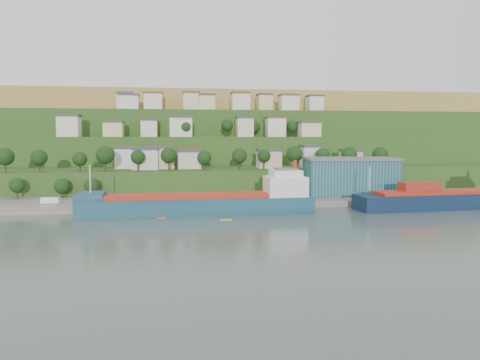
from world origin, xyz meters
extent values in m
plane|color=#414F4C|center=(0.00, 0.00, 0.00)|extent=(500.00, 500.00, 0.00)
cube|color=slate|center=(20.00, 28.00, 0.00)|extent=(220.00, 26.00, 4.00)
cube|color=slate|center=(-55.00, 22.00, 0.00)|extent=(40.00, 18.00, 2.40)
cube|color=#284719|center=(0.00, 56.00, 0.00)|extent=(260.00, 32.00, 20.00)
cube|color=#284719|center=(0.00, 86.00, 0.00)|extent=(280.00, 32.00, 44.00)
cube|color=#284719|center=(0.00, 116.00, 0.00)|extent=(300.00, 32.00, 70.00)
cube|color=olive|center=(0.00, 190.00, 0.00)|extent=(360.00, 120.00, 96.00)
cube|color=silver|center=(-26.82, 59.16, 13.72)|extent=(9.93, 7.98, 7.44)
cube|color=#3F3F44|center=(-26.82, 59.16, 17.89)|extent=(10.53, 8.58, 0.90)
cube|color=silver|center=(-20.24, 51.06, 13.60)|extent=(9.28, 7.80, 7.20)
cube|color=#3F3F44|center=(-20.24, 51.06, 17.65)|extent=(9.88, 8.40, 0.90)
cube|color=beige|center=(-15.65, 54.69, 13.85)|extent=(8.87, 8.42, 7.71)
cube|color=#3F3F44|center=(-15.65, 54.69, 18.16)|extent=(9.47, 9.02, 0.90)
cube|color=beige|center=(-14.13, 55.76, 13.08)|extent=(8.79, 8.53, 6.16)
cube|color=brown|center=(-14.13, 55.76, 16.61)|extent=(9.39, 9.13, 0.90)
cube|color=beige|center=(-4.00, 54.69, 13.15)|extent=(8.53, 8.85, 6.29)
cube|color=#3F3F44|center=(-4.00, 54.69, 16.74)|extent=(9.13, 9.45, 0.90)
cube|color=silver|center=(-3.85, 60.38, 13.43)|extent=(9.06, 8.96, 6.86)
cube|color=brown|center=(-3.85, 60.38, 17.31)|extent=(9.66, 9.56, 0.90)
cube|color=beige|center=(26.24, 51.41, 13.25)|extent=(8.59, 7.36, 6.49)
cube|color=#3F3F44|center=(26.24, 51.41, 16.94)|extent=(9.19, 7.96, 0.90)
cube|color=silver|center=(43.32, 52.82, 13.97)|extent=(7.46, 7.06, 7.95)
cube|color=#3F3F44|center=(43.32, 52.82, 18.40)|extent=(8.06, 7.66, 0.90)
cube|color=beige|center=(60.46, 54.97, 13.10)|extent=(7.01, 7.72, 6.20)
cube|color=#3F3F44|center=(60.46, 54.97, 16.65)|extent=(7.61, 8.32, 0.90)
cube|color=silver|center=(-53.75, 85.34, 26.26)|extent=(8.79, 8.47, 8.52)
cube|color=#3F3F44|center=(-53.75, 85.34, 30.97)|extent=(9.39, 9.07, 0.90)
cube|color=beige|center=(-35.48, 86.70, 25.06)|extent=(8.08, 8.91, 6.11)
cube|color=#3F3F44|center=(-35.48, 86.70, 28.56)|extent=(8.68, 9.51, 0.90)
cube|color=silver|center=(-20.41, 91.52, 25.57)|extent=(7.12, 8.58, 7.14)
cube|color=#3F3F44|center=(-20.41, 91.52, 29.59)|extent=(7.72, 9.18, 0.90)
cube|color=silver|center=(-6.48, 81.90, 26.08)|extent=(9.56, 7.34, 8.15)
cube|color=#3F3F44|center=(-6.48, 81.90, 30.60)|extent=(10.16, 7.94, 0.90)
cube|color=beige|center=(22.55, 88.32, 26.15)|extent=(7.35, 7.73, 8.29)
cube|color=#3F3F44|center=(22.55, 88.32, 30.74)|extent=(7.95, 8.33, 0.90)
cube|color=silver|center=(37.44, 90.36, 26.28)|extent=(8.52, 7.37, 8.56)
cube|color=brown|center=(37.44, 90.36, 31.01)|extent=(9.12, 7.97, 0.90)
cube|color=beige|center=(51.76, 83.30, 25.13)|extent=(9.05, 7.14, 6.25)
cube|color=#3F3F44|center=(51.76, 83.30, 28.70)|extent=(9.65, 7.74, 0.90)
cube|color=beige|center=(-32.85, 113.50, 38.94)|extent=(7.54, 7.76, 7.88)
cube|color=#3F3F44|center=(-32.85, 113.50, 43.33)|extent=(8.14, 8.36, 0.90)
cube|color=silver|center=(-30.81, 111.30, 38.42)|extent=(9.19, 7.84, 6.84)
cube|color=#3F3F44|center=(-30.81, 111.30, 42.29)|extent=(9.79, 8.44, 0.90)
cube|color=silver|center=(-19.43, 118.58, 39.30)|extent=(9.08, 8.12, 8.61)
cube|color=brown|center=(-19.43, 118.58, 44.06)|extent=(9.68, 8.72, 0.90)
cube|color=beige|center=(-0.32, 118.27, 39.50)|extent=(8.15, 8.78, 8.99)
cube|color=brown|center=(-0.32, 118.27, 44.44)|extent=(8.75, 9.38, 0.90)
cube|color=beige|center=(7.40, 113.41, 38.78)|extent=(7.58, 7.88, 7.55)
cube|color=#3F3F44|center=(7.40, 113.41, 43.00)|extent=(8.18, 8.48, 0.90)
cube|color=silver|center=(23.96, 110.69, 39.22)|extent=(8.78, 7.73, 8.44)
cube|color=brown|center=(23.96, 110.69, 43.89)|extent=(9.38, 8.33, 0.90)
cube|color=beige|center=(37.67, 117.46, 39.23)|extent=(7.06, 7.80, 8.45)
cube|color=#3F3F44|center=(37.67, 117.46, 43.90)|extent=(7.66, 8.40, 0.90)
cube|color=silver|center=(49.34, 112.02, 38.92)|extent=(9.23, 7.91, 7.85)
cube|color=#3F3F44|center=(49.34, 112.02, 43.30)|extent=(9.83, 8.51, 0.90)
cube|color=silver|center=(65.83, 121.03, 39.22)|extent=(7.84, 8.38, 8.43)
cube|color=#3F3F44|center=(65.83, 121.03, 43.88)|extent=(8.44, 8.98, 0.90)
cylinder|color=#382619|center=(-65.84, 42.32, 11.85)|extent=(0.50, 0.50, 3.70)
sphere|color=black|center=(-65.84, 42.32, 15.33)|extent=(5.92, 5.92, 5.92)
cylinder|color=#382619|center=(-55.24, 43.22, 11.72)|extent=(0.50, 0.50, 3.44)
sphere|color=black|center=(-55.24, 43.22, 14.95)|extent=(5.49, 5.49, 5.49)
cylinder|color=#382619|center=(-42.05, 43.83, 11.47)|extent=(0.50, 0.50, 2.94)
sphere|color=black|center=(-42.05, 43.83, 14.32)|extent=(5.03, 5.03, 5.03)
cylinder|color=#382619|center=(-33.35, 42.91, 11.98)|extent=(0.50, 0.50, 3.97)
sphere|color=black|center=(-33.35, 42.91, 15.75)|extent=(6.48, 6.48, 6.48)
cylinder|color=#382619|center=(-22.44, 44.49, 11.75)|extent=(0.50, 0.50, 3.51)
sphere|color=black|center=(-22.44, 44.49, 14.90)|extent=(5.05, 5.05, 5.05)
cylinder|color=#382619|center=(-11.69, 44.76, 11.90)|extent=(0.50, 0.50, 3.81)
sphere|color=black|center=(-11.69, 44.76, 15.36)|extent=(5.64, 5.64, 5.64)
cylinder|color=#382619|center=(0.84, 42.18, 11.58)|extent=(0.50, 0.50, 3.16)
sphere|color=black|center=(0.84, 42.18, 14.56)|extent=(5.10, 5.10, 5.10)
cylinder|color=#382619|center=(13.57, 42.93, 11.82)|extent=(0.50, 0.50, 3.65)
sphere|color=black|center=(13.57, 42.93, 15.14)|extent=(5.44, 5.44, 5.44)
cylinder|color=#382619|center=(22.97, 44.73, 11.85)|extent=(0.50, 0.50, 3.71)
sphere|color=black|center=(22.97, 44.73, 15.05)|extent=(4.89, 4.89, 4.89)
cylinder|color=#382619|center=(34.44, 44.34, 11.99)|extent=(0.50, 0.50, 3.98)
sphere|color=black|center=(34.44, 44.34, 15.65)|extent=(6.08, 6.08, 6.08)
cylinder|color=#382619|center=(45.13, 44.12, 11.97)|extent=(0.50, 0.50, 3.93)
sphere|color=black|center=(45.13, 44.12, 15.34)|extent=(5.12, 5.12, 5.12)
cylinder|color=#382619|center=(55.12, 43.00, 11.88)|extent=(0.50, 0.50, 3.75)
sphere|color=black|center=(55.12, 43.00, 15.38)|extent=(5.90, 5.90, 5.90)
cylinder|color=#382619|center=(67.46, 43.26, 11.79)|extent=(0.50, 0.50, 3.57)
sphere|color=black|center=(67.46, 43.26, 15.22)|extent=(5.98, 5.98, 5.98)
cylinder|color=#382619|center=(45.22, 88.54, 23.65)|extent=(0.50, 0.50, 3.29)
sphere|color=black|center=(45.22, 88.54, 26.85)|extent=(5.65, 5.65, 5.65)
cylinder|color=#382619|center=(-4.32, 79.03, 23.51)|extent=(0.50, 0.50, 3.02)
sphere|color=black|center=(-4.32, 79.03, 26.23)|extent=(4.40, 4.40, 4.40)
cylinder|color=#382619|center=(-55.41, 87.11, 23.78)|extent=(0.50, 0.50, 3.56)
sphere|color=black|center=(-55.41, 87.11, 27.30)|extent=(6.34, 6.34, 6.34)
cylinder|color=#382619|center=(-4.80, 87.58, 23.44)|extent=(0.50, 0.50, 2.89)
sphere|color=black|center=(-4.80, 87.58, 26.62)|extent=(6.29, 6.29, 6.29)
cylinder|color=#382619|center=(28.01, 93.61, 23.52)|extent=(0.50, 0.50, 3.05)
sphere|color=black|center=(28.01, 93.61, 26.63)|extent=(5.74, 5.74, 5.74)
cylinder|color=#382619|center=(14.45, 87.23, 23.91)|extent=(0.50, 0.50, 3.83)
sphere|color=black|center=(14.45, 87.23, 27.32)|extent=(5.41, 5.41, 5.41)
cylinder|color=#382619|center=(2.54, 123.61, 36.81)|extent=(0.50, 0.50, 3.62)
sphere|color=black|center=(2.54, 123.61, 40.32)|extent=(6.20, 6.20, 6.20)
cube|color=#122D45|center=(-3.52, 8.46, 1.42)|extent=(66.56, 11.64, 6.64)
cube|color=#A92716|center=(-5.42, 8.46, 5.31)|extent=(49.46, 9.43, 1.14)
cube|color=#122D45|center=(-32.92, 8.46, 5.69)|extent=(7.78, 10.57, 1.90)
cube|color=silver|center=(22.08, 8.46, 7.59)|extent=(11.55, 9.69, 5.69)
cube|color=silver|center=(22.08, 8.46, 11.38)|extent=(8.67, 7.74, 1.90)
cube|color=#595B5E|center=(22.08, 8.46, 12.61)|extent=(5.79, 5.79, 0.57)
cylinder|color=#A92716|center=(24.93, 8.46, 13.75)|extent=(1.16, 1.16, 2.84)
cylinder|color=silver|center=(-32.92, 8.46, 10.43)|extent=(0.35, 0.35, 7.59)
cube|color=silver|center=(-30.07, 8.46, 3.60)|extent=(13.47, 10.96, 0.24)
cube|color=#0C1D35|center=(73.97, 8.19, 1.31)|extent=(60.80, 13.80, 6.63)
cube|color=#A92716|center=(71.96, 8.19, 5.12)|extent=(44.64, 10.99, 1.00)
cylinder|color=silver|center=(47.85, 8.19, 9.55)|extent=(0.34, 0.34, 7.03)
cube|color=maroon|center=(63.92, 8.19, 6.93)|extent=(12.35, 5.77, 2.61)
cube|color=navy|center=(50.64, 31.00, 8.00)|extent=(31.98, 21.54, 12.00)
cube|color=#595B5E|center=(50.64, 31.00, 14.40)|extent=(33.09, 22.65, 0.80)
cube|color=white|center=(-47.16, 23.21, 2.44)|extent=(5.45, 2.56, 2.48)
cube|color=silver|center=(-46.47, 16.73, 1.62)|extent=(4.35, 2.20, 0.83)
cube|color=orange|center=(-13.98, 3.07, 0.12)|extent=(3.20, 1.28, 0.24)
sphere|color=#3F3F44|center=(-13.98, 3.07, 0.51)|extent=(0.55, 0.55, 0.55)
cube|color=yellow|center=(3.38, -2.57, 0.11)|extent=(2.99, 0.78, 0.22)
sphere|color=#3F3F44|center=(3.38, -2.57, 0.48)|extent=(0.52, 0.52, 0.52)
camera|label=1|loc=(-10.86, -123.81, 21.78)|focal=35.00mm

